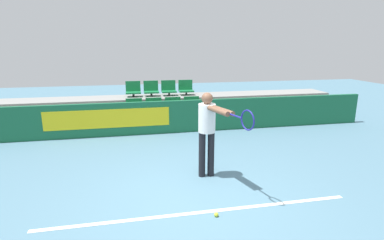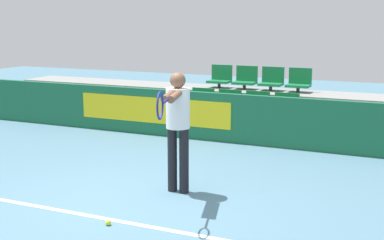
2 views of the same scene
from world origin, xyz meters
TOP-DOWN VIEW (x-y plane):
  - ground_plane at (0.00, 0.00)m, footprint 30.00×30.00m
  - court_baseline at (0.00, -0.43)m, footprint 4.90×0.08m
  - barrier_wall at (-0.03, 3.92)m, footprint 12.43×0.14m
  - bleacher_tier_front at (0.00, 4.53)m, footprint 12.03×1.06m
  - bleacher_tier_middle at (0.00, 5.59)m, footprint 12.03×1.06m
  - stadium_chair_0 at (-0.90, 4.65)m, footprint 0.49×0.37m
  - stadium_chair_1 at (-0.30, 4.65)m, footprint 0.49×0.37m
  - stadium_chair_2 at (0.30, 4.65)m, footprint 0.49×0.37m
  - stadium_chair_3 at (0.90, 4.65)m, footprint 0.49×0.37m
  - stadium_chair_4 at (-0.90, 5.71)m, footprint 0.49×0.37m
  - stadium_chair_5 at (-0.30, 5.71)m, footprint 0.49×0.37m
  - stadium_chair_6 at (0.30, 5.71)m, footprint 0.49×0.37m
  - stadium_chair_7 at (0.90, 5.71)m, footprint 0.49×0.37m
  - tennis_player at (0.43, 0.78)m, footprint 0.56×1.47m
  - tennis_ball at (0.20, -0.58)m, footprint 0.07×0.07m

SIDE VIEW (x-z plane):
  - ground_plane at x=0.00m, z-range 0.00..0.00m
  - court_baseline at x=0.00m, z-range 0.00..0.01m
  - tennis_ball at x=0.20m, z-range 0.00..0.07m
  - bleacher_tier_front at x=0.00m, z-range 0.00..0.40m
  - bleacher_tier_middle at x=0.00m, z-range 0.00..0.80m
  - barrier_wall at x=-0.03m, z-range 0.00..0.94m
  - stadium_chair_0 at x=-0.90m, z-range 0.36..0.87m
  - stadium_chair_1 at x=-0.30m, z-range 0.36..0.87m
  - stadium_chair_2 at x=0.30m, z-range 0.36..0.87m
  - stadium_chair_3 at x=0.90m, z-range 0.36..0.87m
  - stadium_chair_4 at x=-0.90m, z-range 0.77..1.27m
  - stadium_chair_5 at x=-0.30m, z-range 0.77..1.27m
  - stadium_chair_6 at x=0.30m, z-range 0.77..1.27m
  - stadium_chair_7 at x=0.90m, z-range 0.77..1.27m
  - tennis_player at x=0.43m, z-range 0.20..1.85m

